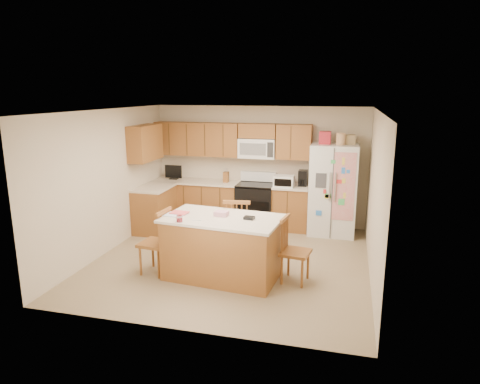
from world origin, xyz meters
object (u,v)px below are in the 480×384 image
(windsor_chair_right, at_px, (294,252))
(stove, at_px, (256,205))
(windsor_chair_back, at_px, (238,231))
(windsor_chair_left, at_px, (156,243))
(refrigerator, at_px, (333,189))
(island, at_px, (223,247))

(windsor_chair_right, bearing_deg, stove, 114.18)
(windsor_chair_right, bearing_deg, windsor_chair_back, 149.19)
(stove, relative_size, windsor_chair_left, 1.08)
(stove, bearing_deg, windsor_chair_left, -110.25)
(refrigerator, distance_m, island, 2.99)
(stove, xyz_separation_m, windsor_chair_right, (1.12, -2.49, -0.00))
(island, distance_m, windsor_chair_left, 1.05)
(windsor_chair_left, xyz_separation_m, windsor_chair_right, (2.12, 0.21, -0.02))
(stove, height_order, windsor_chair_right, stove)
(stove, height_order, refrigerator, refrigerator)
(stove, relative_size, windsor_chair_right, 1.13)
(stove, bearing_deg, island, -89.05)
(stove, xyz_separation_m, windsor_chair_back, (0.10, -1.89, 0.04))
(island, relative_size, windsor_chair_left, 1.76)
(refrigerator, xyz_separation_m, windsor_chair_right, (-0.45, -2.43, -0.45))
(refrigerator, relative_size, windsor_chair_right, 2.04)
(stove, xyz_separation_m, refrigerator, (1.57, -0.06, 0.45))
(stove, distance_m, windsor_chair_back, 1.89)
(island, height_order, windsor_chair_back, windsor_chair_back)
(refrigerator, distance_m, windsor_chair_right, 2.51)
(windsor_chair_left, bearing_deg, refrigerator, 45.82)
(windsor_chair_back, distance_m, windsor_chair_right, 1.19)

